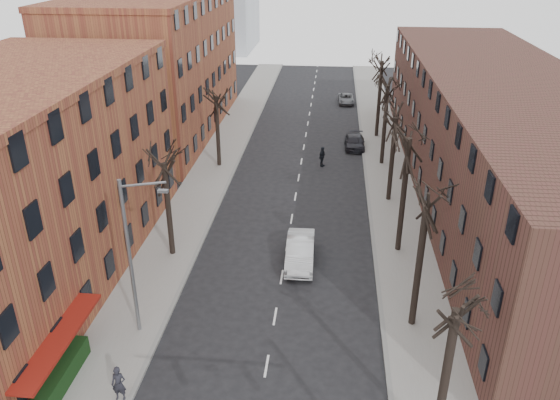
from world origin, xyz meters
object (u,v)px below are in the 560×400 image
(silver_sedan, at_px, (300,251))
(pedestrian_a, at_px, (119,384))
(parked_car_mid, at_px, (356,142))
(parked_car_near, at_px, (353,142))

(silver_sedan, distance_m, pedestrian_a, 14.81)
(parked_car_mid, xyz_separation_m, pedestrian_a, (-11.70, -35.25, 0.44))
(parked_car_near, bearing_deg, silver_sedan, -101.63)
(parked_car_near, xyz_separation_m, parked_car_mid, (0.32, 0.08, -0.06))
(silver_sedan, bearing_deg, parked_car_near, 78.70)
(parked_car_near, relative_size, pedestrian_a, 2.17)
(silver_sedan, bearing_deg, pedestrian_a, -121.43)
(parked_car_mid, relative_size, pedestrian_a, 2.33)
(silver_sedan, relative_size, pedestrian_a, 2.83)
(parked_car_mid, bearing_deg, pedestrian_a, -108.31)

